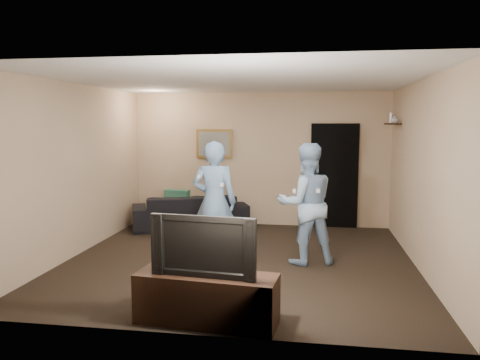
% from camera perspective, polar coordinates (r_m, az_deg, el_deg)
% --- Properties ---
extents(ground, '(5.00, 5.00, 0.00)m').
position_cam_1_polar(ground, '(6.99, -0.03, -9.70)').
color(ground, black).
rests_on(ground, ground).
extents(ceiling, '(5.00, 5.00, 0.04)m').
position_cam_1_polar(ceiling, '(6.73, -0.04, 12.04)').
color(ceiling, silver).
rests_on(ceiling, wall_back).
extents(wall_back, '(5.00, 0.04, 2.60)m').
position_cam_1_polar(wall_back, '(9.20, 2.38, 2.55)').
color(wall_back, tan).
rests_on(wall_back, ground).
extents(wall_front, '(5.00, 0.04, 2.60)m').
position_cam_1_polar(wall_front, '(4.30, -5.20, -2.45)').
color(wall_front, tan).
rests_on(wall_front, ground).
extents(wall_left, '(0.04, 5.00, 2.60)m').
position_cam_1_polar(wall_left, '(7.54, -19.17, 1.21)').
color(wall_left, tan).
rests_on(wall_left, ground).
extents(wall_right, '(0.04, 5.00, 2.60)m').
position_cam_1_polar(wall_right, '(6.81, 21.22, 0.56)').
color(wall_right, tan).
rests_on(wall_right, ground).
extents(sofa, '(2.34, 1.61, 0.64)m').
position_cam_1_polar(sofa, '(9.10, -6.09, -3.77)').
color(sofa, black).
rests_on(sofa, ground).
extents(throw_pillow, '(0.51, 0.24, 0.49)m').
position_cam_1_polar(throw_pillow, '(9.15, -7.65, -2.71)').
color(throw_pillow, '#1C5542').
rests_on(throw_pillow, sofa).
extents(painting_frame, '(0.72, 0.05, 0.57)m').
position_cam_1_polar(painting_frame, '(9.31, -3.16, 4.44)').
color(painting_frame, olive).
rests_on(painting_frame, wall_back).
extents(painting_canvas, '(0.62, 0.01, 0.47)m').
position_cam_1_polar(painting_canvas, '(9.28, -3.20, 4.43)').
color(painting_canvas, slate).
rests_on(painting_canvas, painting_frame).
extents(doorway, '(0.90, 0.06, 2.00)m').
position_cam_1_polar(doorway, '(9.15, 11.40, 0.51)').
color(doorway, black).
rests_on(doorway, ground).
extents(light_switch, '(0.08, 0.02, 0.12)m').
position_cam_1_polar(light_switch, '(9.12, 7.68, 2.45)').
color(light_switch, silver).
rests_on(light_switch, wall_back).
extents(wall_shelf, '(0.20, 0.60, 0.03)m').
position_cam_1_polar(wall_shelf, '(8.53, 18.12, 6.51)').
color(wall_shelf, black).
rests_on(wall_shelf, wall_right).
extents(shelf_vase, '(0.16, 0.16, 0.14)m').
position_cam_1_polar(shelf_vase, '(8.37, 18.31, 7.07)').
color(shelf_vase, silver).
rests_on(shelf_vase, wall_shelf).
extents(shelf_figurine, '(0.06, 0.06, 0.18)m').
position_cam_1_polar(shelf_figurine, '(8.73, 17.94, 7.21)').
color(shelf_figurine, silver).
rests_on(shelf_figurine, wall_shelf).
extents(tv_console, '(1.46, 0.60, 0.51)m').
position_cam_1_polar(tv_console, '(4.85, -4.09, -14.23)').
color(tv_console, black).
rests_on(tv_console, ground).
extents(television, '(1.07, 0.25, 0.61)m').
position_cam_1_polar(television, '(4.68, -4.15, -7.82)').
color(television, black).
rests_on(television, tv_console).
extents(wii_player_left, '(0.65, 0.51, 1.75)m').
position_cam_1_polar(wii_player_left, '(6.75, -3.16, -2.67)').
color(wii_player_left, '#6E95BF').
rests_on(wii_player_left, ground).
extents(wii_player_right, '(1.00, 0.87, 1.73)m').
position_cam_1_polar(wii_player_right, '(6.71, 8.06, -2.89)').
color(wii_player_right, '#99BCDF').
rests_on(wii_player_right, ground).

